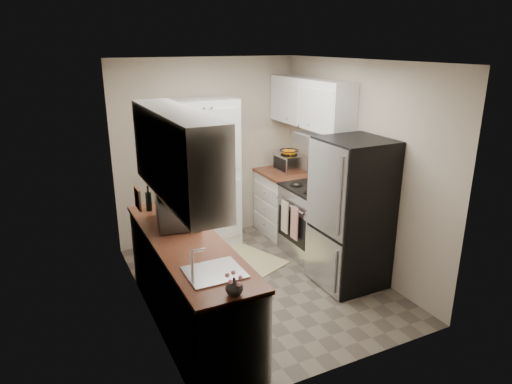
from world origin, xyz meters
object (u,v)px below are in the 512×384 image
(refrigerator, at_px, (351,214))
(microwave, at_px, (178,208))
(electric_range, at_px, (314,220))
(wine_bottle, at_px, (149,199))
(toaster_oven, at_px, (290,163))
(pantry_cabinet, at_px, (202,175))

(refrigerator, height_order, microwave, refrigerator)
(electric_range, bearing_deg, wine_bottle, 176.92)
(electric_range, relative_size, wine_bottle, 4.34)
(microwave, bearing_deg, wine_bottle, 30.16)
(toaster_oven, bearing_deg, microwave, -149.40)
(pantry_cabinet, bearing_deg, refrigerator, -56.54)
(refrigerator, distance_m, toaster_oven, 1.66)
(refrigerator, relative_size, wine_bottle, 6.53)
(pantry_cabinet, relative_size, wine_bottle, 7.68)
(pantry_cabinet, xyz_separation_m, electric_range, (1.17, -0.93, -0.52))
(electric_range, distance_m, microwave, 2.04)
(pantry_cabinet, height_order, wine_bottle, pantry_cabinet)
(pantry_cabinet, distance_m, refrigerator, 2.07)
(pantry_cabinet, xyz_separation_m, wine_bottle, (-0.91, -0.81, 0.05))
(electric_range, xyz_separation_m, microwave, (-1.91, -0.38, 0.61))
(pantry_cabinet, height_order, toaster_oven, pantry_cabinet)
(electric_range, height_order, toaster_oven, toaster_oven)
(microwave, distance_m, toaster_oven, 2.36)
(electric_range, height_order, wine_bottle, wine_bottle)
(microwave, bearing_deg, refrigerator, -92.22)
(electric_range, height_order, microwave, microwave)
(electric_range, relative_size, toaster_oven, 2.70)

